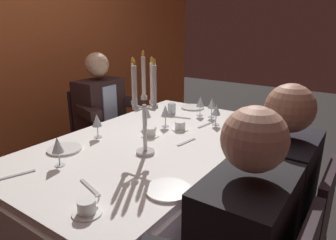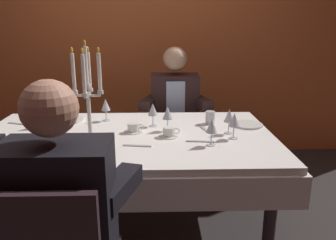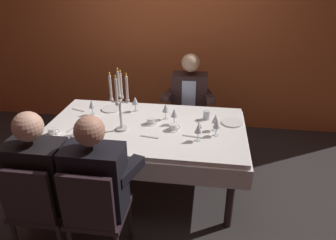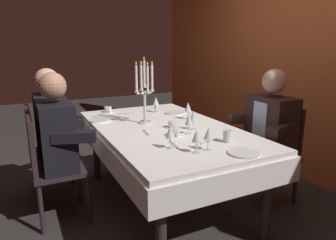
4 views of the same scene
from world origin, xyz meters
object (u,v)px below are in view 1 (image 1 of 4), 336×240
wine_glass_6 (200,102)px  coffee_cup_1 (150,132)px  coffee_cup_2 (180,126)px  seated_diner_1 (281,192)px  dining_table (152,156)px  coffee_cup_0 (87,207)px  wine_glass_4 (58,146)px  water_tumbler_0 (172,109)px  dinner_plate_2 (65,149)px  wine_glass_2 (97,121)px  dinner_plate_1 (168,190)px  wine_glass_5 (165,111)px  dinner_plate_0 (193,107)px  wine_glass_0 (212,104)px  wine_glass_3 (147,113)px  seated_diner_2 (99,108)px  candelabra (144,107)px  wine_glass_1 (216,110)px

wine_glass_6 → coffee_cup_1: 0.63m
coffee_cup_2 → seated_diner_1: 0.96m
dining_table → coffee_cup_0: bearing=-160.4°
wine_glass_4 → water_tumbler_0: 1.18m
dinner_plate_2 → wine_glass_6: bearing=-16.3°
wine_glass_6 → coffee_cup_2: 0.40m
wine_glass_6 → wine_glass_2: bearing=158.9°
coffee_cup_0 → wine_glass_2: bearing=44.4°
dinner_plate_2 → wine_glass_2: 0.29m
dinner_plate_1 → wine_glass_5: size_ratio=1.29×
dinner_plate_0 → wine_glass_0: size_ratio=1.28×
wine_glass_4 → coffee_cup_1: size_ratio=1.24×
wine_glass_2 → seated_diner_1: size_ratio=0.13×
dinner_plate_1 → coffee_cup_1: coffee_cup_1 is taller
dining_table → seated_diner_1: (-0.18, -0.89, 0.11)m
wine_glass_3 → seated_diner_2: 0.74m
coffee_cup_1 → wine_glass_5: bearing=8.0°
dinner_plate_0 → wine_glass_2: wine_glass_2 is taller
coffee_cup_0 → candelabra: bearing=16.7°
wine_glass_5 → wine_glass_4: bearing=173.7°
dinner_plate_2 → seated_diner_1: seated_diner_1 is taller
candelabra → dinner_plate_1: candelabra is taller
wine_glass_0 → wine_glass_4: (-1.27, 0.27, -0.00)m
dinner_plate_0 → wine_glass_3: wine_glass_3 is taller
dinner_plate_0 → wine_glass_4: bearing=180.0°
dining_table → wine_glass_1: wine_glass_1 is taller
candelabra → seated_diner_1: (0.03, -0.78, -0.29)m
candelabra → coffee_cup_1: 0.39m
wine_glass_0 → seated_diner_2: (-0.32, 0.98, -0.12)m
wine_glass_2 → wine_glass_3: size_ratio=1.00×
wine_glass_6 → water_tumbler_0: (-0.09, 0.23, -0.07)m
coffee_cup_0 → coffee_cup_2: (1.08, 0.24, 0.00)m
dinner_plate_2 → wine_glass_2: (0.27, -0.00, 0.11)m
dinner_plate_0 → coffee_cup_0: 1.70m
wine_glass_2 → dining_table: bearing=-62.2°
wine_glass_3 → coffee_cup_1: (-0.13, -0.13, -0.09)m
wine_glass_1 → wine_glass_2: bearing=142.1°
dinner_plate_0 → wine_glass_5: 0.58m
dining_table → dinner_plate_2: dinner_plate_2 is taller
dinner_plate_2 → wine_glass_1: bearing=-29.3°
wine_glass_3 → coffee_cup_0: size_ratio=1.24×
wine_glass_1 → wine_glass_3: bearing=131.4°
dinner_plate_1 → wine_glass_6: wine_glass_6 is taller
dining_table → coffee_cup_0: coffee_cup_0 is taller
wine_glass_2 → wine_glass_4: bearing=-160.0°
water_tumbler_0 → seated_diner_2: (-0.22, 0.65, -0.05)m
coffee_cup_1 → seated_diner_2: 0.89m
seated_diner_2 → wine_glass_0: bearing=-72.0°
dinner_plate_0 → wine_glass_5: wine_glass_5 is taller
wine_glass_1 → coffee_cup_1: 0.55m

